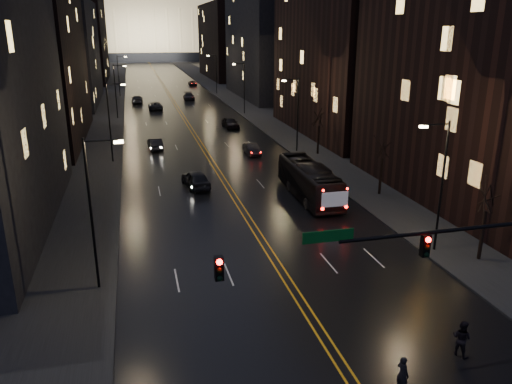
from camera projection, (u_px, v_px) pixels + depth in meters
ground at (342, 367)px, 22.42m from camera, size 900.00×900.00×0.00m
road at (161, 83)px, 142.43m from camera, size 20.00×320.00×0.02m
sidewalk_left at (111, 83)px, 139.24m from camera, size 8.00×320.00×0.16m
sidewalk_right at (210, 81)px, 145.58m from camera, size 8.00×320.00×0.16m
center_line at (161, 82)px, 142.43m from camera, size 0.62×320.00×0.01m
building_left_mid at (25, 33)px, 63.17m from camera, size 12.00×30.00×28.00m
building_left_far at (64, 53)px, 99.49m from camera, size 12.00×34.00×20.00m
building_left_dist at (83, 38)px, 143.19m from camera, size 12.00×40.00×24.00m
building_right_near at (488, 60)px, 41.91m from camera, size 12.00×26.00×24.00m
building_right_mid at (267, 36)px, 108.07m from camera, size 12.00×34.00×26.00m
building_right_dist at (227, 41)px, 153.00m from camera, size 12.00×40.00×22.00m
capitol at (144, 24)px, 247.89m from camera, size 90.00×50.00×58.50m
traffic_signal at (472, 251)px, 22.16m from camera, size 17.29×0.45×7.00m
streetlamp_right_near at (440, 180)px, 32.52m from camera, size 2.13×0.25×9.00m
streetlamp_left_near at (94, 207)px, 27.62m from camera, size 2.13×0.25×9.00m
streetlamp_right_mid at (296, 111)px, 60.21m from camera, size 2.13×0.25×9.00m
streetlamp_left_mid at (111, 118)px, 55.32m from camera, size 2.13×0.25×9.00m
streetlamp_right_far at (243, 85)px, 87.91m from camera, size 2.13×0.25×9.00m
streetlamp_left_far at (116, 89)px, 83.01m from camera, size 2.13×0.25×9.00m
streetlamp_right_dist at (215, 72)px, 115.61m from camera, size 2.13×0.25×9.00m
streetlamp_left_dist at (119, 74)px, 110.71m from camera, size 2.13×0.25×9.00m
tree_right_near at (488, 195)px, 31.34m from camera, size 2.40×2.40×6.65m
tree_right_mid at (383, 147)px, 44.26m from camera, size 2.40×2.40×6.65m
tree_right_far at (319, 118)px, 59.03m from camera, size 2.40×2.40×6.65m
bus at (309, 181)px, 44.63m from camera, size 2.81×11.34×3.15m
oncoming_car_a at (196, 179)px, 47.72m from camera, size 2.62×5.15×1.68m
oncoming_car_b at (155, 144)px, 62.82m from camera, size 1.88×4.56×1.47m
oncoming_car_c at (155, 106)px, 93.93m from camera, size 2.51×5.37×1.49m
oncoming_car_d at (137, 99)px, 102.47m from camera, size 2.32×5.43×1.56m
receding_car_a at (252, 149)px, 60.29m from camera, size 1.55×4.09×1.33m
receding_car_b at (230, 123)px, 76.42m from camera, size 2.29×4.95×1.64m
receding_car_c at (189, 97)px, 106.73m from camera, size 2.29×5.34×1.53m
receding_car_d at (193, 83)px, 134.70m from camera, size 2.08×4.43×1.23m
pedestrian_a at (403, 374)px, 20.75m from camera, size 0.56×0.69×1.63m
pedestrian_b at (461, 338)px, 23.01m from camera, size 0.85×1.00×1.80m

